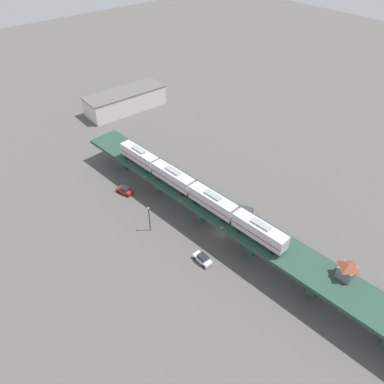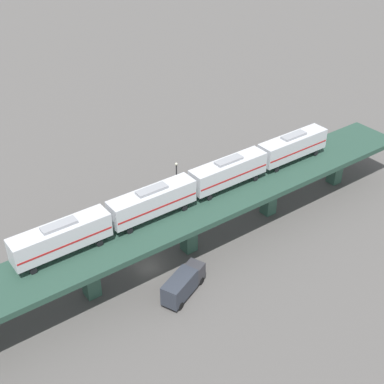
# 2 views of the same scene
# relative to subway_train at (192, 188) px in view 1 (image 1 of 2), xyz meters

# --- Properties ---
(ground_plane) EXTENTS (400.00, 400.00, 0.00)m
(ground_plane) POSITION_rel_subway_train_xyz_m (2.03, -7.95, -9.27)
(ground_plane) COLOR #514F4C
(elevated_viaduct) EXTENTS (15.54, 92.37, 6.73)m
(elevated_viaduct) POSITION_rel_subway_train_xyz_m (2.04, -8.11, -3.47)
(elevated_viaduct) COLOR #244135
(elevated_viaduct) RESTS_ON ground
(subway_train) EXTENTS (6.69, 49.87, 4.45)m
(subway_train) POSITION_rel_subway_train_xyz_m (0.00, 0.00, 0.00)
(subway_train) COLOR silver
(subway_train) RESTS_ON elevated_viaduct
(signal_hut) EXTENTS (3.46, 3.46, 3.40)m
(signal_hut) POSITION_rel_subway_train_xyz_m (6.56, -35.22, -0.74)
(signal_hut) COLOR slate
(signal_hut) RESTS_ON elevated_viaduct
(street_car_white) EXTENTS (1.98, 4.42, 1.89)m
(street_car_white) POSITION_rel_subway_train_xyz_m (-6.94, -11.62, -8.33)
(street_car_white) COLOR silver
(street_car_white) RESTS_ON ground
(street_car_red) EXTENTS (2.96, 4.73, 1.89)m
(street_car_red) POSITION_rel_subway_train_xyz_m (-7.00, 18.82, -8.33)
(street_car_red) COLOR #AD1E1E
(street_car_red) RESTS_ON ground
(delivery_truck) EXTENTS (5.32, 7.42, 3.20)m
(delivery_truck) POSITION_rel_subway_train_xyz_m (8.67, -6.68, -7.51)
(delivery_truck) COLOR #333338
(delivery_truck) RESTS_ON ground
(street_lamp) EXTENTS (0.44, 0.44, 6.94)m
(street_lamp) POSITION_rel_subway_train_xyz_m (-9.85, 3.31, -5.17)
(street_lamp) COLOR black
(street_lamp) RESTS_ON ground
(warehouse_building) EXTENTS (28.82, 10.94, 6.80)m
(warehouse_building) POSITION_rel_subway_train_xyz_m (19.32, 59.28, -5.86)
(warehouse_building) COLOR beige
(warehouse_building) RESTS_ON ground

